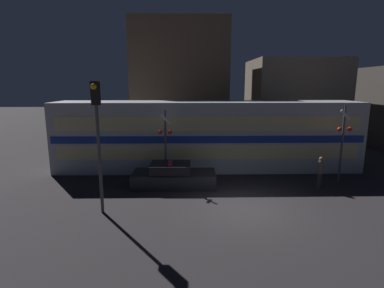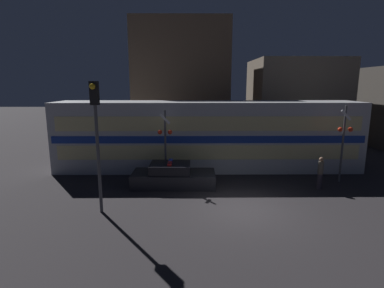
{
  "view_description": "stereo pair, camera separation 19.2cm",
  "coord_description": "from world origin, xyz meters",
  "px_view_note": "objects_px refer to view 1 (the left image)",
  "views": [
    {
      "loc": [
        -2.47,
        -11.8,
        5.18
      ],
      "look_at": [
        -2.11,
        4.8,
        1.88
      ],
      "focal_mm": 28.0,
      "sensor_mm": 36.0,
      "label": 1
    },
    {
      "loc": [
        -2.28,
        -11.8,
        5.18
      ],
      "look_at": [
        -2.11,
        4.8,
        1.88
      ],
      "focal_mm": 28.0,
      "sensor_mm": 36.0,
      "label": 2
    }
  ],
  "objects_px": {
    "train": "(207,135)",
    "police_car": "(173,177)",
    "pedestrian": "(320,172)",
    "traffic_light_corner": "(97,124)",
    "crossing_signal_near": "(343,138)"
  },
  "relations": [
    {
      "from": "train",
      "to": "police_car",
      "type": "bearing_deg",
      "value": -120.52
    },
    {
      "from": "police_car",
      "to": "pedestrian",
      "type": "xyz_separation_m",
      "value": [
        7.43,
        -0.54,
        0.35
      ]
    },
    {
      "from": "police_car",
      "to": "pedestrian",
      "type": "bearing_deg",
      "value": -2.94
    },
    {
      "from": "train",
      "to": "pedestrian",
      "type": "xyz_separation_m",
      "value": [
        5.46,
        -3.89,
        -1.25
      ]
    },
    {
      "from": "pedestrian",
      "to": "traffic_light_corner",
      "type": "relative_size",
      "value": 0.31
    },
    {
      "from": "traffic_light_corner",
      "to": "train",
      "type": "bearing_deg",
      "value": 54.41
    },
    {
      "from": "pedestrian",
      "to": "crossing_signal_near",
      "type": "xyz_separation_m",
      "value": [
        1.57,
        1.06,
        1.56
      ]
    },
    {
      "from": "train",
      "to": "traffic_light_corner",
      "type": "bearing_deg",
      "value": -125.59
    },
    {
      "from": "police_car",
      "to": "crossing_signal_near",
      "type": "bearing_deg",
      "value": 4.5
    },
    {
      "from": "train",
      "to": "crossing_signal_near",
      "type": "height_order",
      "value": "train"
    },
    {
      "from": "police_car",
      "to": "pedestrian",
      "type": "height_order",
      "value": "pedestrian"
    },
    {
      "from": "pedestrian",
      "to": "crossing_signal_near",
      "type": "bearing_deg",
      "value": 33.99
    },
    {
      "from": "train",
      "to": "traffic_light_corner",
      "type": "xyz_separation_m",
      "value": [
        -4.76,
        -6.65,
        1.6
      ]
    },
    {
      "from": "traffic_light_corner",
      "to": "pedestrian",
      "type": "bearing_deg",
      "value": 15.1
    },
    {
      "from": "crossing_signal_near",
      "to": "traffic_light_corner",
      "type": "bearing_deg",
      "value": -162.06
    }
  ]
}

